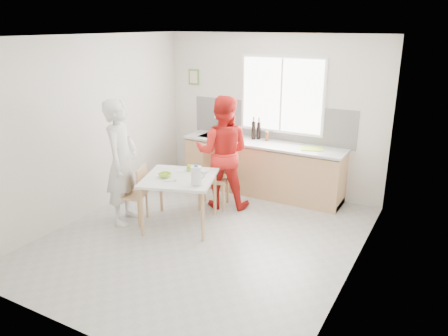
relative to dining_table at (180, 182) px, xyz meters
The scene contains 21 objects.
ground 0.87m from the dining_table, 20.24° to the right, with size 4.50×4.50×0.00m, color #B7B7B2.
room_shell 1.11m from the dining_table, 20.24° to the right, with size 4.50×4.50×4.50m.
window 2.39m from the dining_table, 70.68° to the left, with size 1.50×0.06×1.30m.
backsplash 2.18m from the dining_table, 75.91° to the left, with size 3.00×0.02×0.65m, color white.
picture_frame 2.60m from the dining_table, 116.88° to the left, with size 0.22×0.03×0.28m.
kitchen_counter 1.85m from the dining_table, 73.83° to the left, with size 2.84×0.64×1.37m.
dining_table is the anchor object (origin of this frame).
chair_left 0.71m from the dining_table, 161.03° to the right, with size 0.51×0.51×0.86m.
chair_far 0.91m from the dining_table, 85.97° to the left, with size 0.58×0.58×0.98m.
person_white 0.89m from the dining_table, 161.03° to the right, with size 0.68×0.44×1.85m, color white.
person_red 0.99m from the dining_table, 78.71° to the left, with size 0.88×0.68×1.81m, color red.
bowl_green 0.23m from the dining_table, 146.99° to the right, with size 0.18×0.18×0.06m, color #95C32D.
bowl_white 0.40m from the dining_table, 58.77° to the left, with size 0.19×0.19×0.05m, color white.
milk_jug 0.48m from the dining_table, 22.01° to the right, with size 0.21×0.15×0.27m.
green_box 0.32m from the dining_table, 89.32° to the left, with size 0.10×0.10×0.09m, color #8FB329.
spoon 0.25m from the dining_table, 91.01° to the right, with size 0.01×0.01×0.16m, color #A5A5AA.
cutting_board 2.25m from the dining_table, 51.83° to the left, with size 0.35×0.25×0.01m, color #9DCA2E.
wine_bottle_a 1.94m from the dining_table, 81.49° to the left, with size 0.07×0.07×0.32m, color black.
wine_bottle_b 2.01m from the dining_table, 79.71° to the left, with size 0.07×0.07×0.30m, color black.
jar_amber 1.98m from the dining_table, 74.12° to the left, with size 0.06×0.06×0.16m, color brown.
soap_bottle 1.85m from the dining_table, 95.23° to the left, with size 0.09×0.09×0.19m, color #999999.
Camera 1 is at (2.89, -4.65, 2.85)m, focal length 35.00 mm.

